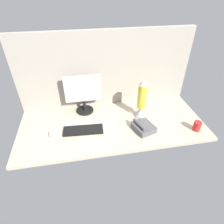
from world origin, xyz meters
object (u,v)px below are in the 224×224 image
keyboard (83,130)px  mug_red_plastic (197,126)px  mouse (52,134)px  monitor (83,93)px  desk_phone (143,127)px  lava_lamp (142,102)px

keyboard → mug_red_plastic: bearing=-5.9°
keyboard → mouse: size_ratio=3.85×
monitor → mug_red_plastic: 114.90cm
mouse → desk_phone: size_ratio=0.41×
keyboard → lava_lamp: 63.30cm
monitor → lava_lamp: size_ratio=0.99×
mouse → desk_phone: bearing=-0.8°
mug_red_plastic → monitor: bearing=153.7°
monitor → mouse: size_ratio=4.26×
keyboard → lava_lamp: lava_lamp is taller
mouse → lava_lamp: bearing=13.2°
lava_lamp → desk_phone: lava_lamp is taller
lava_lamp → desk_phone: 25.95cm
mouse → keyboard: bearing=5.7°
mug_red_plastic → lava_lamp: 56.44cm
keyboard → desk_phone: (56.03, -8.60, 2.19)cm
lava_lamp → keyboard: bearing=-167.9°
mouse → mug_red_plastic: 135.27cm
monitor → mouse: 50.64cm
mouse → mug_red_plastic: mug_red_plastic is taller
keyboard → desk_phone: desk_phone is taller
mug_red_plastic → lava_lamp: (-45.78, 30.50, 12.65)cm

